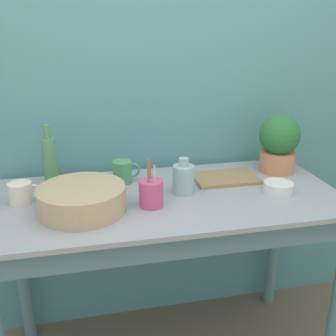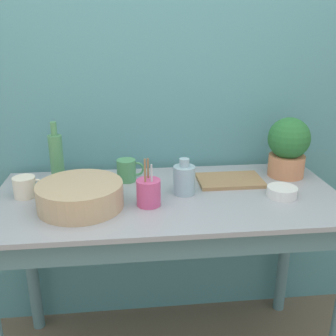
# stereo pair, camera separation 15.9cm
# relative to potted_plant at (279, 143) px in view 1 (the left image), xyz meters

# --- Properties ---
(wall_back) EXTENTS (6.00, 0.05, 2.40)m
(wall_back) POSITION_rel_potted_plant_xyz_m (-0.57, 0.22, 0.19)
(wall_back) COLOR teal
(wall_back) RESTS_ON ground_plane
(counter_table) EXTENTS (1.44, 0.67, 0.87)m
(counter_table) POSITION_rel_potted_plant_xyz_m (-0.57, -0.19, -0.31)
(counter_table) COLOR slate
(counter_table) RESTS_ON ground_plane
(potted_plant) EXTENTS (0.19, 0.19, 0.28)m
(potted_plant) POSITION_rel_potted_plant_xyz_m (0.00, 0.00, 0.00)
(potted_plant) COLOR tan
(potted_plant) RESTS_ON counter_table
(bowl_wash_large) EXTENTS (0.33, 0.33, 0.10)m
(bowl_wash_large) POSITION_rel_potted_plant_xyz_m (-0.92, -0.24, -0.09)
(bowl_wash_large) COLOR tan
(bowl_wash_large) RESTS_ON counter_table
(bottle_tall) EXTENTS (0.06, 0.06, 0.27)m
(bottle_tall) POSITION_rel_potted_plant_xyz_m (-1.05, 0.04, -0.03)
(bottle_tall) COLOR #4C8C59
(bottle_tall) RESTS_ON counter_table
(bottle_short) EXTENTS (0.09, 0.09, 0.15)m
(bottle_short) POSITION_rel_potted_plant_xyz_m (-0.50, -0.16, -0.08)
(bottle_short) COLOR #93B2BC
(bottle_short) RESTS_ON counter_table
(mug_cream) EXTENTS (0.12, 0.09, 0.08)m
(mug_cream) POSITION_rel_potted_plant_xyz_m (-1.16, -0.12, -0.10)
(mug_cream) COLOR beige
(mug_cream) RESTS_ON counter_table
(mug_green) EXTENTS (0.12, 0.09, 0.10)m
(mug_green) POSITION_rel_potted_plant_xyz_m (-0.74, 0.01, -0.09)
(mug_green) COLOR #4C935B
(mug_green) RESTS_ON counter_table
(bowl_small_enamel_white) EXTENTS (0.12, 0.12, 0.04)m
(bowl_small_enamel_white) POSITION_rel_potted_plant_xyz_m (-0.11, -0.23, -0.12)
(bowl_small_enamel_white) COLOR silver
(bowl_small_enamel_white) RESTS_ON counter_table
(utensil_cup) EXTENTS (0.09, 0.09, 0.20)m
(utensil_cup) POSITION_rel_potted_plant_xyz_m (-0.66, -0.25, -0.09)
(utensil_cup) COLOR #CC4C7F
(utensil_cup) RESTS_ON counter_table
(tray_board) EXTENTS (0.29, 0.19, 0.02)m
(tray_board) POSITION_rel_potted_plant_xyz_m (-0.28, -0.05, -0.14)
(tray_board) COLOR #99754C
(tray_board) RESTS_ON counter_table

